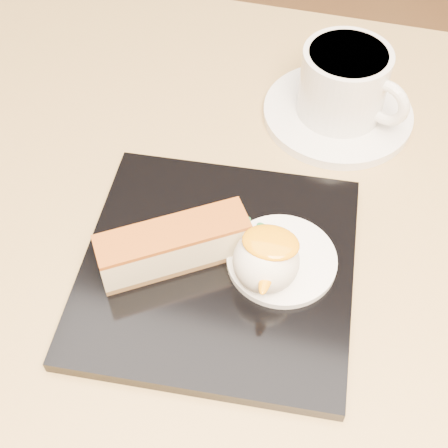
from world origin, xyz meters
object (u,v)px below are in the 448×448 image
(cheesecake, at_px, (174,246))
(ice_cream_scoop, at_px, (266,261))
(table, at_px, (227,366))
(dessert_plate, at_px, (218,268))
(saucer, at_px, (337,113))
(coffee_cup, at_px, (345,82))

(cheesecake, bearing_deg, ice_cream_scoop, -33.72)
(table, bearing_deg, dessert_plate, 139.14)
(table, bearing_deg, cheesecake, 174.38)
(table, distance_m, dessert_plate, 0.16)
(dessert_plate, bearing_deg, saucer, 72.19)
(cheesecake, bearing_deg, coffee_cup, 30.40)
(ice_cream_scoop, bearing_deg, dessert_plate, 172.87)
(dessert_plate, xyz_separation_m, saucer, (0.07, 0.21, -0.00))
(dessert_plate, height_order, coffee_cup, coffee_cup)
(dessert_plate, xyz_separation_m, cheesecake, (-0.04, -0.00, 0.03))
(table, height_order, dessert_plate, dessert_plate)
(ice_cream_scoop, height_order, coffee_cup, coffee_cup)
(dessert_plate, bearing_deg, table, -40.86)
(table, distance_m, coffee_cup, 0.31)
(saucer, relative_size, coffee_cup, 1.38)
(table, distance_m, ice_cream_scoop, 0.20)
(table, distance_m, cheesecake, 0.19)
(table, xyz_separation_m, coffee_cup, (0.06, 0.22, 0.20))
(cheesecake, xyz_separation_m, ice_cream_scoop, (0.07, 0.00, 0.01))
(dessert_plate, bearing_deg, coffee_cup, 71.64)
(dessert_plate, bearing_deg, cheesecake, -171.87)
(table, relative_size, ice_cream_scoop, 15.37)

